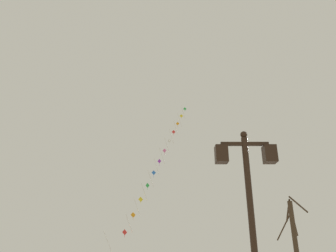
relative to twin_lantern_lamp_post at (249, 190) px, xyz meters
name	(u,v)px	position (x,y,z in m)	size (l,w,h in m)	color
twin_lantern_lamp_post	(249,190)	(0.00, 0.00, 0.00)	(1.39, 0.28, 4.50)	black
kite_train	(159,164)	(-2.63, 19.72, 5.82)	(6.04, 11.53, 16.77)	brown
bare_tree	(296,243)	(3.89, 8.11, -0.90)	(1.54, 1.24, 4.32)	#423323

